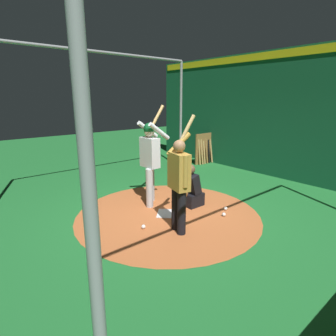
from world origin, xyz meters
TOP-DOWN VIEW (x-y plane):
  - ground_plane at (0.00, 0.00)m, footprint 25.92×25.92m
  - dirt_circle at (0.00, 0.00)m, footprint 3.60×3.60m
  - home_plate at (0.00, 0.00)m, footprint 0.59×0.59m
  - batter at (-0.08, -0.67)m, footprint 0.68×0.49m
  - catcher at (-0.65, -0.04)m, footprint 0.58×0.40m
  - visitor at (0.31, 0.66)m, footprint 0.61×0.51m
  - back_wall at (-4.16, 0.00)m, footprint 0.22×9.92m
  - cage_frame at (0.00, 0.00)m, footprint 5.41×5.21m
  - bat_rack at (-3.91, -2.48)m, footprint 1.18×0.19m
  - baseball_0 at (0.73, 0.20)m, footprint 0.07×0.07m
  - baseball_1 at (-1.02, 0.62)m, footprint 0.07×0.07m
  - baseball_2 at (-0.76, 0.79)m, footprint 0.07×0.07m

SIDE VIEW (x-z plane):
  - ground_plane at x=0.00m, z-range 0.00..0.00m
  - dirt_circle at x=0.00m, z-range 0.00..0.01m
  - home_plate at x=0.00m, z-range 0.01..0.02m
  - baseball_0 at x=0.73m, z-range 0.01..0.08m
  - baseball_1 at x=-1.02m, z-range 0.01..0.08m
  - baseball_2 at x=-0.76m, z-range 0.01..0.08m
  - catcher at x=-0.65m, z-range -0.10..0.81m
  - bat_rack at x=-3.91m, z-range -0.04..1.01m
  - visitor at x=0.31m, z-range -0.06..1.91m
  - batter at x=-0.08m, z-range 0.02..2.12m
  - back_wall at x=-4.16m, z-range 0.01..3.53m
  - cage_frame at x=0.00m, z-range 0.61..3.95m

